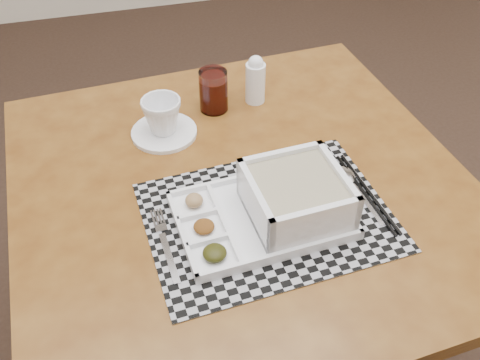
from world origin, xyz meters
name	(u,v)px	position (x,y,z in m)	size (l,w,h in m)	color
dining_table	(242,206)	(-0.05, 0.09, 0.62)	(0.99, 0.99, 0.70)	#542C0F
placemat	(268,217)	(-0.03, -0.03, 0.70)	(0.46, 0.35, 0.00)	#9999A0
serving_tray	(286,203)	(0.00, -0.04, 0.74)	(0.33, 0.24, 0.10)	white
fork	(166,242)	(-0.23, -0.04, 0.70)	(0.03, 0.19, 0.00)	silver
spoon	(349,179)	(0.16, 0.03, 0.70)	(0.04, 0.18, 0.01)	silver
chopsticks	(367,193)	(0.18, -0.02, 0.70)	(0.03, 0.24, 0.01)	black
saucer	(164,132)	(-0.18, 0.29, 0.70)	(0.15, 0.15, 0.01)	white
cup	(162,116)	(-0.18, 0.29, 0.75)	(0.09, 0.09, 0.08)	white
juice_glass	(213,92)	(-0.05, 0.36, 0.74)	(0.07, 0.07, 0.10)	white
creamer_bottle	(255,80)	(0.06, 0.36, 0.75)	(0.05, 0.05, 0.12)	white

